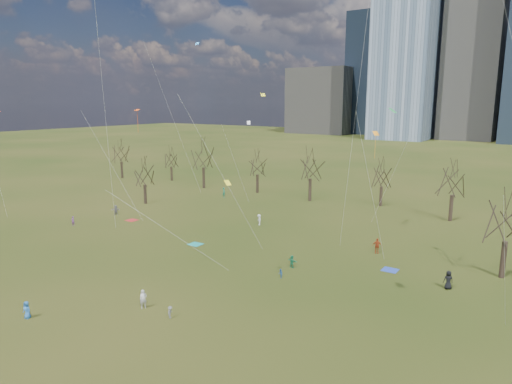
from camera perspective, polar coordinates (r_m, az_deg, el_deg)
The scene contains 18 objects.
ground at distance 47.10m, azimuth -8.27°, elevation -10.78°, with size 500.00×500.00×0.00m, color black.
downtown_skyline at distance 245.93m, azimuth 27.09°, elevation 15.03°, with size 212.50×78.00×118.00m.
bare_tree_row at distance 76.38m, azimuth 10.51°, elevation 2.42°, with size 113.04×29.80×9.50m.
blanket_teal at distance 57.98m, azimuth -7.57°, elevation -6.49°, with size 1.60×1.50×0.03m, color teal.
blanket_navy at distance 51.09m, azimuth 16.40°, elevation -9.33°, with size 1.60×1.50×0.03m, color #243FA8.
blanket_crimson at distance 71.33m, azimuth -15.26°, elevation -3.42°, with size 1.60×1.50×0.03m, color #AD2224.
person_0 at distance 43.06m, azimuth -26.73°, elevation -13.02°, with size 0.72×0.47×1.48m, color #2865AD.
person_1 at distance 41.54m, azimuth -13.91°, elevation -12.85°, with size 0.61×0.40×1.66m, color silver.
person_3 at distance 39.47m, azimuth -10.67°, elevation -14.54°, with size 0.67×0.39×1.04m, color slate.
person_5 at distance 49.72m, azimuth 4.51°, elevation -8.65°, with size 1.26×0.40×1.36m, color #1B7B50.
person_6 at distance 47.74m, azimuth 22.90°, elevation -10.10°, with size 0.89×0.58×1.82m, color black.
person_7 at distance 70.87m, azimuth -21.91°, elevation -3.37°, with size 0.51×0.33×1.40m, color #7A4387.
person_8 at distance 46.88m, azimuth 3.08°, elevation -10.15°, with size 0.47×0.36×0.96m, color #24569D.
person_9 at distance 66.07m, azimuth 0.39°, elevation -3.48°, with size 1.02×0.59×1.58m, color silver.
person_10 at distance 55.80m, azimuth 14.88°, elevation -6.51°, with size 1.07×0.45×1.83m, color #A23517.
person_11 at distance 75.21m, azimuth -17.12°, elevation -2.17°, with size 1.45×0.46×1.57m, color #5D5C61.
person_13 at distance 85.28m, azimuth -4.02°, elevation -0.05°, with size 0.68×0.45×1.87m, color #1B7B5C.
kites_airborne at distance 51.32m, azimuth 5.36°, elevation 7.13°, with size 68.55×37.73×35.32m.
Camera 1 is at (29.51, -32.26, 17.53)m, focal length 32.00 mm.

